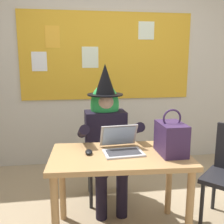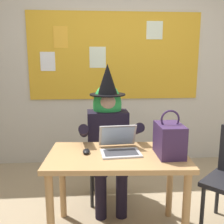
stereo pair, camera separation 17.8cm
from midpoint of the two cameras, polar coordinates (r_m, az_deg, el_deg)
wall_back_bulletin at (r=3.78m, az=1.95°, el=10.24°), size 6.09×1.92×2.83m
desk_main at (r=2.22m, az=3.52°, el=-11.95°), size 1.19×0.72×0.74m
chair_at_desk at (r=2.89m, az=0.81°, el=-8.70°), size 0.43×0.43×0.91m
person_costumed at (r=2.69m, az=1.04°, el=-3.79°), size 0.60×0.65×1.46m
laptop at (r=2.23m, az=3.94°, el=-7.47°), size 0.35×0.35×0.21m
computer_mouse at (r=2.19m, az=-3.31°, el=-8.63°), size 0.06×0.10×0.03m
handbag at (r=2.18m, az=14.74°, el=-5.84°), size 0.20×0.30×0.38m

